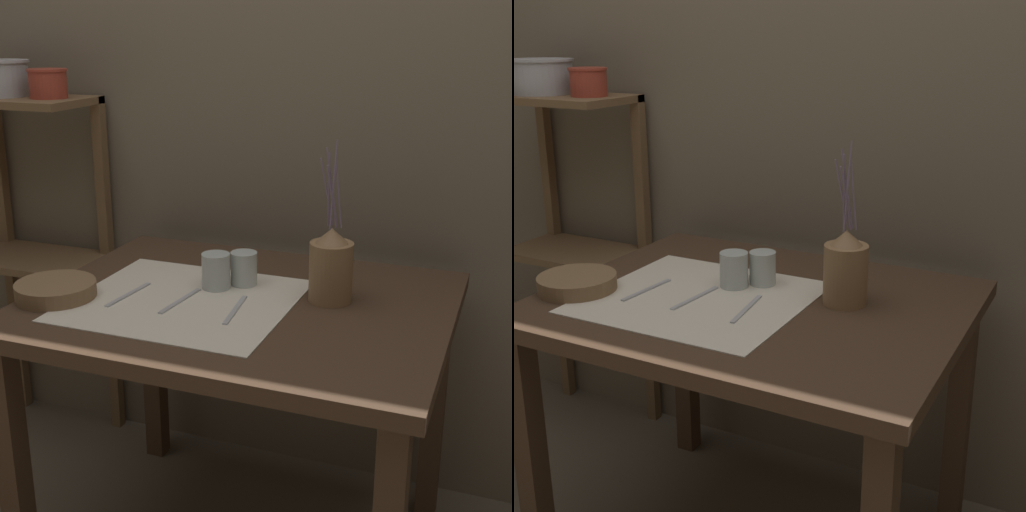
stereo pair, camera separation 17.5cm
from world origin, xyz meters
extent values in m
cube|color=#6B5E4C|center=(0.00, 0.53, 1.20)|extent=(7.00, 0.06, 2.40)
cube|color=#422D1E|center=(0.00, 0.00, 0.75)|extent=(1.05, 0.83, 0.04)
cube|color=#422D1E|center=(-0.46, -0.36, 0.36)|extent=(0.06, 0.06, 0.73)
cube|color=#422D1E|center=(-0.46, 0.36, 0.36)|extent=(0.06, 0.06, 0.73)
cube|color=#422D1E|center=(0.46, 0.36, 0.36)|extent=(0.06, 0.06, 0.73)
cube|color=brown|center=(-0.90, 0.33, 1.20)|extent=(0.46, 0.28, 0.02)
cube|color=brown|center=(-0.90, 0.33, 0.67)|extent=(0.46, 0.28, 0.02)
cube|color=brown|center=(-1.11, 0.46, 0.61)|extent=(0.04, 0.04, 1.21)
cube|color=brown|center=(-0.69, 0.46, 0.61)|extent=(0.04, 0.04, 1.21)
cube|color=beige|center=(-0.13, -0.06, 0.77)|extent=(0.54, 0.50, 0.00)
cylinder|color=olive|center=(0.21, 0.07, 0.84)|extent=(0.11, 0.11, 0.15)
cone|color=olive|center=(0.21, 0.07, 0.94)|extent=(0.08, 0.08, 0.04)
cylinder|color=slate|center=(0.21, 0.08, 1.06)|extent=(0.03, 0.02, 0.20)
cylinder|color=slate|center=(0.20, 0.07, 1.05)|extent=(0.03, 0.04, 0.17)
cylinder|color=slate|center=(0.22, 0.06, 1.07)|extent=(0.01, 0.01, 0.22)
cylinder|color=slate|center=(0.21, 0.06, 1.04)|extent=(0.02, 0.04, 0.16)
cylinder|color=slate|center=(0.20, 0.07, 1.05)|extent=(0.01, 0.03, 0.19)
cylinder|color=slate|center=(0.22, 0.08, 1.04)|extent=(0.02, 0.01, 0.17)
cylinder|color=brown|center=(-0.44, -0.16, 0.79)|extent=(0.20, 0.20, 0.04)
cylinder|color=#B7C1BC|center=(-0.09, 0.05, 0.82)|extent=(0.07, 0.07, 0.09)
cylinder|color=#B7C1BC|center=(-0.03, 0.10, 0.82)|extent=(0.07, 0.07, 0.09)
cube|color=#A8A8AD|center=(-0.28, -0.08, 0.77)|extent=(0.03, 0.18, 0.00)
cube|color=#A8A8AD|center=(-0.13, -0.08, 0.77)|extent=(0.03, 0.18, 0.00)
cube|color=#A8A8AD|center=(0.02, -0.08, 0.77)|extent=(0.03, 0.18, 0.00)
cylinder|color=#A8A8AD|center=(-0.98, 0.33, 1.27)|extent=(0.20, 0.20, 0.11)
cylinder|color=#A8A8AD|center=(-0.98, 0.33, 1.32)|extent=(0.21, 0.21, 0.01)
cylinder|color=#9E3828|center=(-0.78, 0.33, 1.26)|extent=(0.12, 0.12, 0.09)
cylinder|color=#9E3828|center=(-0.78, 0.33, 1.30)|extent=(0.12, 0.12, 0.01)
camera|label=1|loc=(0.64, -1.56, 1.43)|focal=50.00mm
camera|label=2|loc=(0.80, -1.48, 1.43)|focal=50.00mm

